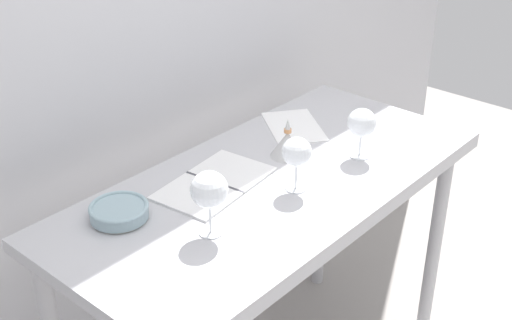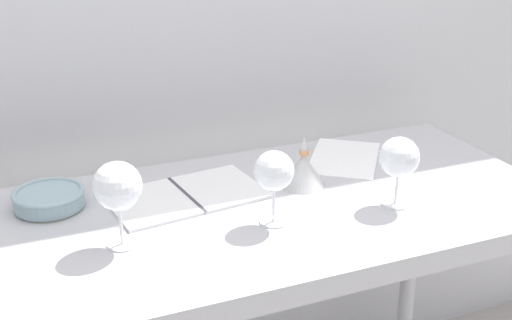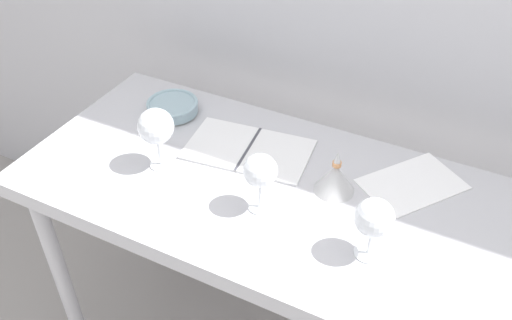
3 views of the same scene
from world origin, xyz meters
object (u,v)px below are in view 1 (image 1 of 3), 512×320
at_px(wine_glass_near_center, 296,153).
at_px(decanter_funnel, 287,144).
at_px(open_notebook, 214,183).
at_px(wine_glass_near_left, 209,191).
at_px(tasting_bowl, 119,211).
at_px(wine_glass_near_right, 362,124).
at_px(tasting_sheet_upper, 294,126).

height_order(wine_glass_near_center, decanter_funnel, wine_glass_near_center).
height_order(wine_glass_near_center, open_notebook, wine_glass_near_center).
bearing_deg(open_notebook, wine_glass_near_left, -144.93).
relative_size(wine_glass_near_center, open_notebook, 0.44).
xyz_separation_m(wine_glass_near_left, tasting_bowl, (-0.11, 0.23, -0.10)).
xyz_separation_m(wine_glass_near_left, decanter_funnel, (0.47, 0.12, -0.09)).
relative_size(wine_glass_near_center, tasting_bowl, 1.02).
height_order(wine_glass_near_center, tasting_bowl, wine_glass_near_center).
relative_size(open_notebook, tasting_bowl, 2.34).
distance_m(wine_glass_near_right, tasting_bowl, 0.79).
xyz_separation_m(wine_glass_near_center, tasting_bowl, (-0.44, 0.26, -0.09)).
bearing_deg(tasting_bowl, decanter_funnel, -10.79).
relative_size(open_notebook, decanter_funnel, 2.95).
height_order(tasting_bowl, decanter_funnel, decanter_funnel).
height_order(open_notebook, decanter_funnel, decanter_funnel).
distance_m(wine_glass_near_center, decanter_funnel, 0.22).
height_order(open_notebook, tasting_bowl, tasting_bowl).
relative_size(wine_glass_near_center, wine_glass_near_right, 1.02).
distance_m(tasting_bowl, decanter_funnel, 0.59).
xyz_separation_m(tasting_sheet_upper, decanter_funnel, (-0.18, -0.11, 0.04)).
relative_size(wine_glass_near_left, tasting_bowl, 1.12).
relative_size(open_notebook, tasting_sheet_upper, 1.44).
xyz_separation_m(wine_glass_near_right, tasting_sheet_upper, (0.03, 0.29, -0.11)).
height_order(wine_glass_near_right, decanter_funnel, wine_glass_near_right).
relative_size(wine_glass_near_center, tasting_sheet_upper, 0.63).
bearing_deg(wine_glass_near_left, decanter_funnel, 14.55).
xyz_separation_m(wine_glass_near_right, wine_glass_near_left, (-0.62, 0.05, 0.02)).
distance_m(wine_glass_near_left, tasting_bowl, 0.28).
bearing_deg(decanter_funnel, wine_glass_near_right, -49.27).
bearing_deg(wine_glass_near_center, tasting_sheet_upper, 38.93).
bearing_deg(decanter_funnel, open_notebook, 170.35).
distance_m(tasting_sheet_upper, tasting_bowl, 0.76).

